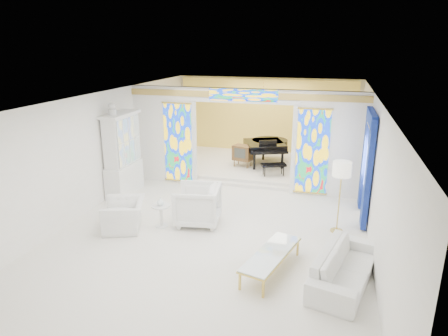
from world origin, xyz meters
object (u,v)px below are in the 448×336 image
(china_cabinet, at_px, (123,155))
(grand_piano, at_px, (267,145))
(armchair_left, at_px, (124,215))
(sofa, at_px, (345,267))
(tv_console, at_px, (243,153))
(armchair_right, at_px, (197,205))
(coffee_table, at_px, (271,254))

(china_cabinet, height_order, grand_piano, china_cabinet)
(armchair_left, height_order, sofa, armchair_left)
(armchair_left, relative_size, sofa, 0.49)
(sofa, relative_size, grand_piano, 0.80)
(china_cabinet, bearing_deg, sofa, -26.37)
(sofa, bearing_deg, tv_console, 42.84)
(armchair_left, relative_size, tv_console, 1.44)
(tv_console, bearing_deg, grand_piano, 53.90)
(grand_piano, bearing_deg, sofa, -91.89)
(china_cabinet, xyz_separation_m, sofa, (6.17, -3.06, -0.85))
(china_cabinet, relative_size, tv_console, 3.70)
(china_cabinet, relative_size, grand_piano, 1.01)
(china_cabinet, distance_m, armchair_right, 3.13)
(sofa, xyz_separation_m, tv_console, (-3.32, 6.05, 0.34))
(armchair_right, xyz_separation_m, tv_console, (0.12, 4.37, 0.17))
(grand_piano, bearing_deg, armchair_left, -136.12)
(sofa, bearing_deg, china_cabinet, 77.70)
(china_cabinet, relative_size, coffee_table, 1.45)
(armchair_left, xyz_separation_m, coffee_table, (3.66, -0.94, 0.02))
(tv_console, bearing_deg, armchair_left, -94.15)
(china_cabinet, distance_m, tv_console, 4.16)
(china_cabinet, height_order, coffee_table, china_cabinet)
(china_cabinet, xyz_separation_m, coffee_table, (4.81, -3.06, -0.80))
(armchair_right, bearing_deg, grand_piano, 161.56)
(armchair_right, xyz_separation_m, grand_piano, (0.85, 4.98, 0.35))
(armchair_right, height_order, coffee_table, armchair_right)
(armchair_left, distance_m, grand_piano, 6.24)
(armchair_left, distance_m, tv_console, 5.39)
(china_cabinet, height_order, sofa, china_cabinet)
(grand_piano, xyz_separation_m, tv_console, (-0.74, -0.61, -0.17))
(sofa, bearing_deg, armchair_right, 78.03)
(china_cabinet, bearing_deg, grand_piano, 45.17)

